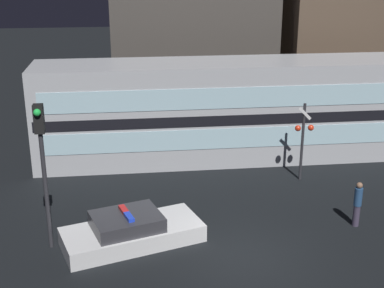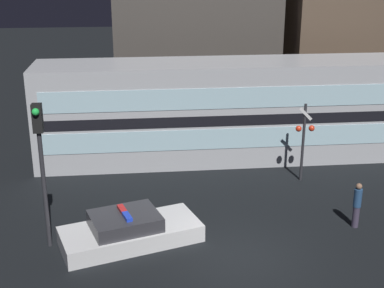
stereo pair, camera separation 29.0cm
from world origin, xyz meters
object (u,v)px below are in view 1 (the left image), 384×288
(police_car, at_px, (131,231))
(train, at_px, (235,110))
(crossing_signal_near, at_px, (303,136))
(traffic_light_corner, at_px, (42,153))
(pedestrian, at_px, (357,204))

(police_car, bearing_deg, train, 39.67)
(crossing_signal_near, xyz_separation_m, traffic_light_corner, (-9.89, -4.44, 1.32))
(train, xyz_separation_m, pedestrian, (2.96, -7.39, -1.44))
(police_car, height_order, crossing_signal_near, crossing_signal_near)
(pedestrian, bearing_deg, police_car, -178.14)
(train, distance_m, crossing_signal_near, 3.91)
(traffic_light_corner, bearing_deg, crossing_signal_near, 24.17)
(pedestrian, bearing_deg, train, 111.85)
(pedestrian, distance_m, traffic_light_corner, 10.85)
(crossing_signal_near, bearing_deg, traffic_light_corner, -155.83)
(pedestrian, xyz_separation_m, traffic_light_corner, (-10.56, -0.20, 2.45))
(crossing_signal_near, distance_m, traffic_light_corner, 10.93)
(traffic_light_corner, bearing_deg, pedestrian, 1.10)
(train, xyz_separation_m, traffic_light_corner, (-7.60, -7.60, 1.02))
(train, distance_m, police_car, 9.31)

